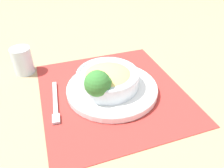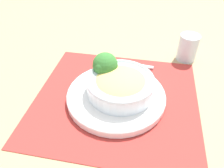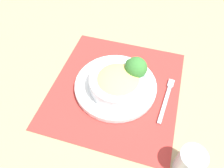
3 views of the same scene
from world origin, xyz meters
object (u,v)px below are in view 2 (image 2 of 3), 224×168
Objects in this scene: water_glass at (187,49)px; fork at (121,63)px; broccoli_floret at (105,65)px; bowl at (120,84)px.

water_glass is 0.50× the size of fork.
broccoli_floret is at bearing 170.93° from fork.
broccoli_floret is at bearing 45.44° from bowl.
broccoli_floret is 1.00× the size of water_glass.
fork is at bearing -18.30° from broccoli_floret.
broccoli_floret is (0.05, 0.05, 0.02)m from bowl.
water_glass is 0.23m from fork.
bowl is at bearing -166.99° from fork.
water_glass is at bearing -55.83° from broccoli_floret.
broccoli_floret is 0.50× the size of fork.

